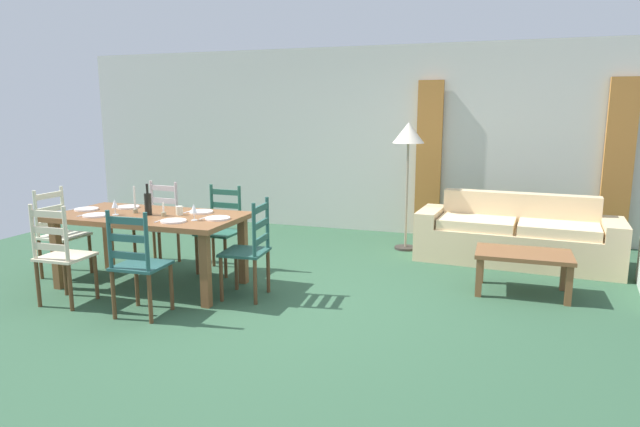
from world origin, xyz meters
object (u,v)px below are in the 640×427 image
Objects in this scene: dining_chair_far_right at (221,229)px; dining_chair_head_west at (60,233)px; wine_glass_near_left at (115,204)px; wine_bottle at (148,203)px; couch at (516,238)px; dining_table at (150,223)px; dining_chair_head_east at (250,249)px; dining_chair_far_left at (159,223)px; coffee_table at (523,259)px; dining_chair_near_left at (61,255)px; standing_lamp at (408,141)px; wine_glass_near_right at (194,209)px; coffee_cup_primary at (179,211)px; dining_chair_near_right at (138,264)px.

dining_chair_far_right and dining_chair_head_west have the same top height.
dining_chair_far_right reaches higher than wine_glass_near_left.
couch is at bearing 31.80° from wine_bottle.
dining_chair_head_east reaches higher than dining_table.
dining_chair_head_east is 3.28m from couch.
dining_chair_far_left is 1.07× the size of coffee_table.
dining_chair_near_left is 0.59× the size of standing_lamp.
wine_bottle reaches higher than couch.
wine_bottle is at bearing -132.62° from standing_lamp.
wine_glass_near_right is at bearing -77.50° from dining_chair_far_right.
dining_chair_far_right is 0.72m from coffee_cup_primary.
standing_lamp is at bearing 65.07° from dining_chair_head_east.
dining_table is at bearing -120.01° from dining_chair_far_right.
wine_glass_near_left is 4.09m from coffee_table.
dining_chair_near_right is 1.00× the size of dining_chair_head_west.
dining_chair_far_right is 1.00m from dining_chair_head_east.
dining_chair_near_right is (0.86, -0.03, 0.00)m from dining_chair_near_left.
dining_chair_near_right is 5.96× the size of wine_glass_near_left.
dining_chair_near_right reaches higher than coffee_table.
dining_chair_near_right is 4.31m from couch.
dining_chair_far_right is at bearing -155.22° from couch.
standing_lamp is at bearing 44.73° from wine_glass_near_left.
wine_glass_near_left is at bearing -149.21° from couch.
wine_bottle reaches higher than wine_glass_near_left.
dining_chair_near_right is at bearing -61.45° from wine_bottle.
wine_glass_near_right is (1.75, -0.12, 0.38)m from dining_chair_head_west.
wine_glass_near_right is 0.18× the size of coffee_table.
dining_chair_far_right reaches higher than coffee_cup_primary.
dining_chair_head_east is (0.70, 0.77, 0.00)m from dining_chair_near_right.
dining_chair_far_right is at bearing 80.83° from coffee_cup_primary.
wine_glass_near_left is at bearing -179.61° from wine_glass_near_right.
dining_chair_near_left is at bearing -143.98° from couch.
dining_chair_far_left is at bearing 98.75° from wine_glass_near_left.
dining_chair_near_left is at bearing -130.57° from standing_lamp.
coffee_cup_primary is (0.75, -0.70, 0.32)m from dining_chair_far_left.
coffee_table is at bearing 14.99° from coffee_cup_primary.
dining_table is 21.11× the size of coffee_cup_primary.
wine_glass_near_left is (0.14, 0.61, 0.38)m from dining_chair_near_left.
dining_chair_head_west is 1.23m from wine_bottle.
dining_chair_near_right is 1.00× the size of dining_chair_far_right.
coffee_cup_primary is (0.31, 0.07, 0.13)m from dining_table.
dining_chair_near_right is 1.03m from wine_glass_near_left.
dining_chair_near_right is 1.00× the size of dining_chair_far_left.
dining_table is 3.32m from standing_lamp.
dining_chair_near_left is 4.39m from coffee_table.
dining_chair_head_west is at bearing -168.58° from coffee_table.
dining_chair_far_left is (-0.44, 0.77, -0.19)m from dining_table.
dining_chair_near_right is at bearing -25.85° from dining_chair_head_west.
dining_chair_head_east is (2.27, 0.01, 0.00)m from dining_chair_head_west.
standing_lamp reaches higher than wine_glass_near_left.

